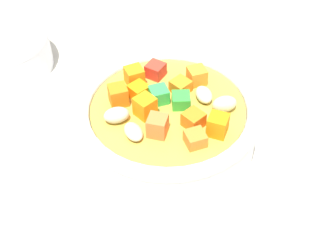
{
  "coord_description": "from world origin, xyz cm",
  "views": [
    {
      "loc": [
        19.33,
        20.25,
        31.7
      ],
      "look_at": [
        0.0,
        0.0,
        2.96
      ],
      "focal_mm": 47.03,
      "sensor_mm": 36.0,
      "label": 1
    }
  ],
  "objects": [
    {
      "name": "soup_bowl_main",
      "position": [
        0.0,
        0.0,
        3.26
      ],
      "size": [
        16.28,
        16.28,
        7.16
      ],
      "color": "white",
      "rests_on": "ground_plane"
    },
    {
      "name": "spoon",
      "position": [
        -12.49,
        -1.22,
        0.43
      ],
      "size": [
        2.4,
        21.22,
        1.0
      ],
      "rotation": [
        0.0,
        0.0,
        4.68
      ],
      "color": "silver",
      "rests_on": "ground_plane"
    },
    {
      "name": "ground_plane",
      "position": [
        0.0,
        0.0,
        -1.0
      ],
      "size": [
        140.0,
        140.0,
        2.0
      ],
      "primitive_type": "cube",
      "color": "#BAB2A0"
    }
  ]
}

